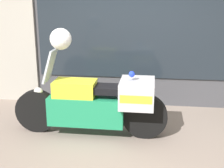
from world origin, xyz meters
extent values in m
plane|color=gray|center=(0.00, 0.00, 0.00)|extent=(60.00, 60.00, 0.00)
cube|color=#424247|center=(0.00, 2.00, 1.91)|extent=(5.59, 0.40, 3.82)
cube|color=#A39E93|center=(-2.29, 2.03, 1.91)|extent=(1.01, 0.55, 3.82)
cube|color=#1E262D|center=(0.47, 1.79, 1.96)|extent=(4.35, 0.02, 2.82)
cube|color=slate|center=(0.43, 2.01, 0.28)|extent=(4.13, 0.30, 0.55)
cube|color=silver|center=(0.43, 2.15, 1.15)|extent=(4.13, 0.02, 1.24)
cube|color=beige|center=(0.43, 2.01, 1.76)|extent=(4.13, 0.30, 0.02)
cube|color=#C68E19|center=(-1.01, 2.01, 1.80)|extent=(0.18, 0.04, 0.06)
cube|color=black|center=(-0.05, 2.01, 1.80)|extent=(0.18, 0.04, 0.06)
cube|color=navy|center=(0.91, 2.01, 1.80)|extent=(0.18, 0.04, 0.06)
cube|color=#2D8E42|center=(-0.52, 1.94, 0.69)|extent=(0.19, 0.02, 0.27)
cube|color=yellow|center=(1.39, 1.94, 0.69)|extent=(0.19, 0.02, 0.27)
cylinder|color=black|center=(-1.30, 0.39, 0.33)|extent=(0.67, 0.15, 0.67)
cylinder|color=black|center=(0.38, 0.37, 0.33)|extent=(0.67, 0.15, 0.67)
cube|color=#1E8456|center=(-0.50, 0.38, 0.40)|extent=(1.14, 0.44, 0.43)
cube|color=yellow|center=(-0.68, 0.38, 0.72)|extent=(0.62, 0.40, 0.26)
cube|color=black|center=(-0.24, 0.38, 0.74)|extent=(0.67, 0.33, 0.10)
cube|color=#B7B7BC|center=(0.26, 0.37, 0.70)|extent=(0.50, 0.61, 0.38)
cube|color=yellow|center=(0.26, 0.37, 0.70)|extent=(0.45, 0.62, 0.11)
cube|color=#B2BCC6|center=(-1.05, 0.39, 1.06)|extent=(0.18, 0.31, 0.50)
sphere|color=white|center=(-1.26, 0.39, 0.65)|extent=(0.14, 0.14, 0.14)
sphere|color=blue|center=(0.17, 0.38, 0.98)|extent=(0.09, 0.09, 0.09)
sphere|color=white|center=(-0.86, 0.38, 1.47)|extent=(0.31, 0.31, 0.31)
camera|label=1|loc=(0.44, -3.98, 2.11)|focal=50.00mm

